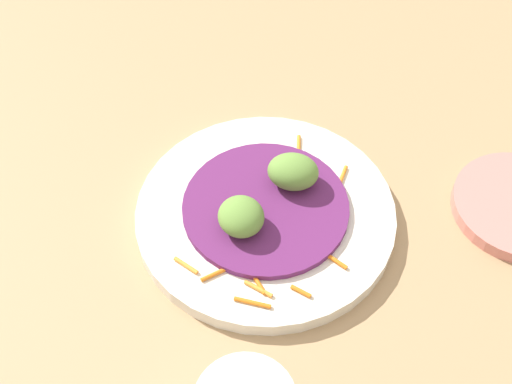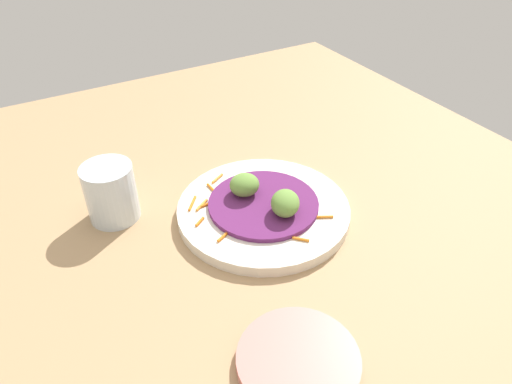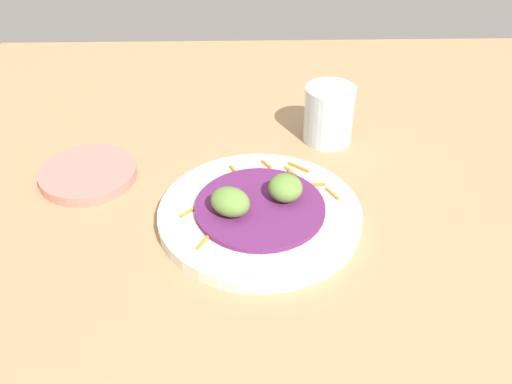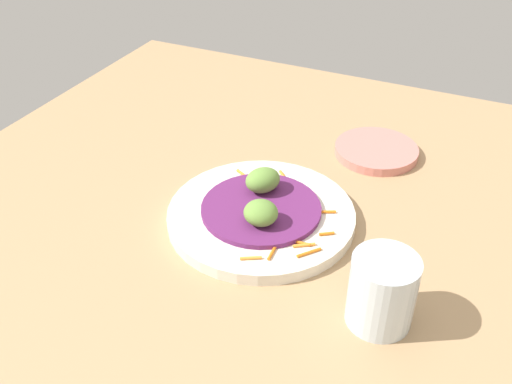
% 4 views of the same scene
% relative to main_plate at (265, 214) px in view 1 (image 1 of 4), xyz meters
% --- Properties ---
extents(table_surface, '(1.10, 1.10, 0.02)m').
position_rel_main_plate_xyz_m(table_surface, '(-0.03, 0.03, -0.02)').
color(table_surface, tan).
rests_on(table_surface, ground).
extents(main_plate, '(0.26, 0.26, 0.02)m').
position_rel_main_plate_xyz_m(main_plate, '(0.00, 0.00, 0.00)').
color(main_plate, silver).
rests_on(main_plate, table_surface).
extents(cabbage_bed, '(0.16, 0.16, 0.01)m').
position_rel_main_plate_xyz_m(cabbage_bed, '(0.00, 0.00, 0.01)').
color(cabbage_bed, '#60235B').
rests_on(cabbage_bed, main_plate).
extents(carrot_garnish, '(0.18, 0.20, 0.00)m').
position_rel_main_plate_xyz_m(carrot_garnish, '(-0.05, 0.02, 0.01)').
color(carrot_garnish, orange).
rests_on(carrot_garnish, main_plate).
extents(guac_scoop_left, '(0.05, 0.05, 0.03)m').
position_rel_main_plate_xyz_m(guac_scoop_left, '(-0.01, 0.04, 0.03)').
color(guac_scoop_left, olive).
rests_on(guac_scoop_left, cabbage_bed).
extents(guac_scoop_center, '(0.06, 0.06, 0.03)m').
position_rel_main_plate_xyz_m(guac_scoop_center, '(0.01, -0.04, 0.03)').
color(guac_scoop_center, olive).
rests_on(guac_scoop_center, cabbage_bed).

